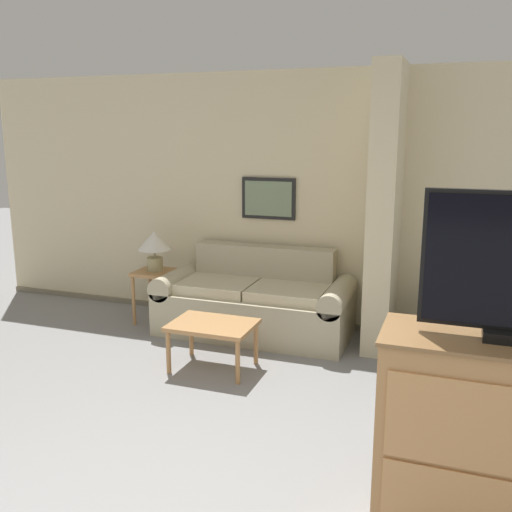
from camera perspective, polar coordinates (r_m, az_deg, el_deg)
name	(u,v)px	position (r m, az deg, el deg)	size (l,w,h in m)	color
wall_back	(316,202)	(5.86, 6.07, 5.36)	(7.79, 0.16, 2.60)	beige
wall_partition_pillar	(385,210)	(5.33, 12.76, 4.47)	(0.24, 0.70, 2.60)	beige
couch	(255,303)	(5.75, -0.08, -4.68)	(1.93, 0.84, 0.85)	#B7AD8E
coffee_table	(213,329)	(4.91, -4.36, -7.25)	(0.71, 0.51, 0.41)	#B27F4C
side_table	(156,280)	(6.14, -10.00, -2.42)	(0.41, 0.41, 0.56)	#B27F4C
table_lamp	(154,244)	(6.06, -10.14, 1.19)	(0.34, 0.34, 0.42)	tan
tv_dresser	(499,447)	(3.09, 23.13, -17.17)	(1.15, 0.47, 1.07)	#B27F4C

